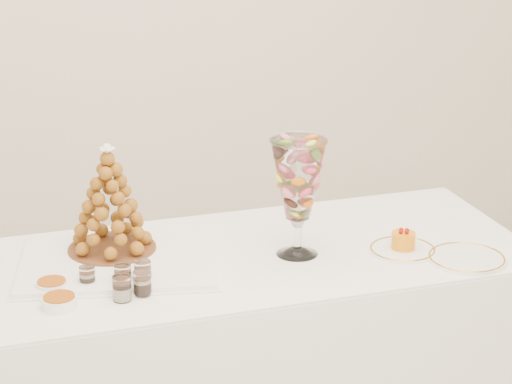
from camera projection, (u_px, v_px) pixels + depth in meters
name	position (u px, v px, depth m)	size (l,w,h in m)	color
buffet_table	(232.00, 358.00, 3.26)	(1.93, 0.82, 0.72)	white
lace_tray	(117.00, 262.00, 3.07)	(0.59, 0.44, 0.02)	white
macaron_vase	(298.00, 181.00, 3.07)	(0.17, 0.17, 0.38)	white
cake_plate	(402.00, 250.00, 3.17)	(0.21, 0.21, 0.01)	white
spare_plate	(467.00, 259.00, 3.11)	(0.24, 0.24, 0.01)	white
verrine_a	(87.00, 277.00, 2.91)	(0.05, 0.05, 0.06)	white
verrine_b	(123.00, 276.00, 2.92)	(0.05, 0.05, 0.07)	white
verrine_c	(143.00, 272.00, 2.94)	(0.05, 0.05, 0.07)	white
verrine_d	(122.00, 288.00, 2.83)	(0.05, 0.05, 0.07)	white
verrine_e	(142.00, 283.00, 2.86)	(0.05, 0.05, 0.07)	white
ramekin_back	(52.00, 286.00, 2.89)	(0.09, 0.09, 0.03)	white
ramekin_front	(59.00, 302.00, 2.79)	(0.10, 0.10, 0.03)	white
croquembouche	(110.00, 199.00, 3.08)	(0.28, 0.28, 0.35)	brown
mousse_cake	(403.00, 240.00, 3.16)	(0.08, 0.08, 0.07)	orange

